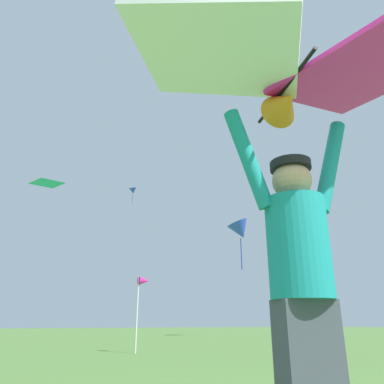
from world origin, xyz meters
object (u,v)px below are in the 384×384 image
(kite_flyer_person, at_px, (301,277))
(held_stunt_kite, at_px, (289,73))
(distant_kite_purple_far_center, at_px, (49,182))
(distant_kite_blue_low_left, at_px, (240,230))
(distant_kite_blue_mid_right, at_px, (133,191))
(marker_flag, at_px, (143,286))
(distant_kite_teal_low_right, at_px, (47,182))

(kite_flyer_person, height_order, held_stunt_kite, held_stunt_kite)
(kite_flyer_person, relative_size, distant_kite_purple_far_center, 2.88)
(distant_kite_blue_low_left, bearing_deg, kite_flyer_person, -123.59)
(distant_kite_blue_mid_right, relative_size, marker_flag, 0.85)
(held_stunt_kite, xyz_separation_m, distant_kite_teal_low_right, (-0.48, 11.21, 3.01))
(kite_flyer_person, distance_m, held_stunt_kite, 1.25)
(distant_kite_blue_low_left, height_order, distant_kite_purple_far_center, distant_kite_purple_far_center)
(held_stunt_kite, xyz_separation_m, distant_kite_blue_low_left, (10.81, 16.34, 3.68))
(held_stunt_kite, relative_size, distant_kite_blue_low_left, 0.68)
(distant_kite_teal_low_right, distance_m, marker_flag, 5.38)
(distant_kite_teal_low_right, height_order, marker_flag, distant_kite_teal_low_right)
(marker_flag, bearing_deg, distant_kite_blue_mid_right, 73.61)
(distant_kite_teal_low_right, height_order, distant_kite_blue_low_left, distant_kite_blue_low_left)
(held_stunt_kite, distance_m, distant_kite_blue_low_left, 19.93)
(distant_kite_blue_low_left, relative_size, distant_kite_purple_far_center, 4.64)
(distant_kite_purple_far_center, bearing_deg, distant_kite_teal_low_right, -94.82)
(kite_flyer_person, bearing_deg, distant_kite_teal_low_right, 92.58)
(distant_kite_teal_low_right, distance_m, distant_kite_purple_far_center, 16.38)
(distant_kite_purple_far_center, bearing_deg, kite_flyer_person, -91.72)
(marker_flag, bearing_deg, distant_kite_teal_low_right, 126.85)
(held_stunt_kite, bearing_deg, distant_kite_purple_far_center, 88.23)
(distant_kite_blue_low_left, bearing_deg, distant_kite_purple_far_center, 134.28)
(kite_flyer_person, bearing_deg, distant_kite_blue_mid_right, 74.35)
(kite_flyer_person, distance_m, distant_kite_blue_mid_right, 32.55)
(distant_kite_blue_mid_right, bearing_deg, distant_kite_blue_low_left, -79.10)
(kite_flyer_person, relative_size, distant_kite_blue_low_left, 0.62)
(distant_kite_teal_low_right, bearing_deg, held_stunt_kite, -87.56)
(distant_kite_teal_low_right, bearing_deg, distant_kite_purple_far_center, 85.18)
(distant_kite_teal_low_right, relative_size, distant_kite_blue_low_left, 0.38)
(held_stunt_kite, height_order, marker_flag, held_stunt_kite)
(kite_flyer_person, height_order, marker_flag, kite_flyer_person)
(distant_kite_purple_far_center, bearing_deg, marker_flag, -86.57)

